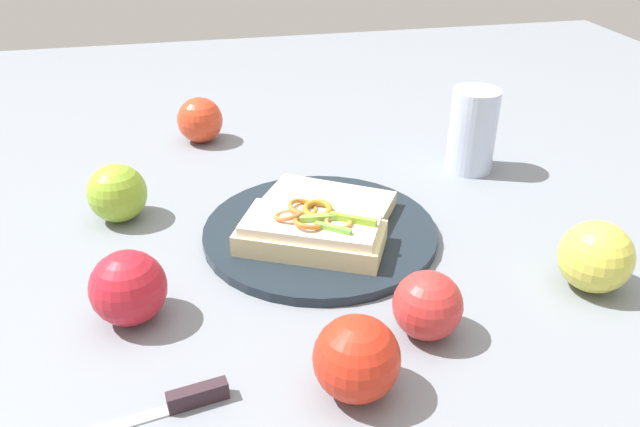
{
  "coord_description": "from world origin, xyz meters",
  "views": [
    {
      "loc": [
        -0.66,
        0.14,
        0.42
      ],
      "look_at": [
        0.0,
        0.0,
        0.03
      ],
      "focal_mm": 35.37,
      "sensor_mm": 36.0,
      "label": 1
    }
  ],
  "objects_px": {
    "sandwich": "(311,233)",
    "bread_slice_side": "(328,203)",
    "plate": "(320,232)",
    "apple_0": "(596,257)",
    "apple_2": "(117,193)",
    "apple_5": "(428,305)",
    "apple_1": "(128,288)",
    "drinking_glass": "(473,131)",
    "knife": "(185,400)",
    "apple_3": "(357,358)",
    "apple_4": "(200,120)"
  },
  "relations": [
    {
      "from": "sandwich",
      "to": "knife",
      "type": "relative_size",
      "value": 1.62
    },
    {
      "from": "sandwich",
      "to": "apple_1",
      "type": "relative_size",
      "value": 2.44
    },
    {
      "from": "plate",
      "to": "sandwich",
      "type": "height_order",
      "value": "sandwich"
    },
    {
      "from": "sandwich",
      "to": "bread_slice_side",
      "type": "distance_m",
      "value": 0.09
    },
    {
      "from": "plate",
      "to": "sandwich",
      "type": "bearing_deg",
      "value": 154.61
    },
    {
      "from": "apple_1",
      "to": "apple_3",
      "type": "bearing_deg",
      "value": -126.62
    },
    {
      "from": "apple_0",
      "to": "knife",
      "type": "distance_m",
      "value": 0.45
    },
    {
      "from": "bread_slice_side",
      "to": "knife",
      "type": "distance_m",
      "value": 0.35
    },
    {
      "from": "plate",
      "to": "apple_2",
      "type": "height_order",
      "value": "apple_2"
    },
    {
      "from": "apple_5",
      "to": "drinking_glass",
      "type": "relative_size",
      "value": 0.55
    },
    {
      "from": "apple_2",
      "to": "apple_3",
      "type": "distance_m",
      "value": 0.42
    },
    {
      "from": "apple_1",
      "to": "drinking_glass",
      "type": "xyz_separation_m",
      "value": [
        0.26,
        -0.48,
        0.02
      ]
    },
    {
      "from": "apple_3",
      "to": "apple_5",
      "type": "distance_m",
      "value": 0.11
    },
    {
      "from": "apple_3",
      "to": "knife",
      "type": "relative_size",
      "value": 0.66
    },
    {
      "from": "knife",
      "to": "apple_1",
      "type": "bearing_deg",
      "value": -80.4
    },
    {
      "from": "bread_slice_side",
      "to": "apple_1",
      "type": "xyz_separation_m",
      "value": [
        -0.16,
        0.24,
        0.02
      ]
    },
    {
      "from": "bread_slice_side",
      "to": "apple_0",
      "type": "distance_m",
      "value": 0.32
    },
    {
      "from": "apple_0",
      "to": "apple_3",
      "type": "height_order",
      "value": "apple_0"
    },
    {
      "from": "apple_2",
      "to": "apple_4",
      "type": "xyz_separation_m",
      "value": [
        0.24,
        -0.12,
        -0.0
      ]
    },
    {
      "from": "plate",
      "to": "drinking_glass",
      "type": "relative_size",
      "value": 2.33
    },
    {
      "from": "apple_4",
      "to": "drinking_glass",
      "type": "bearing_deg",
      "value": -116.38
    },
    {
      "from": "apple_5",
      "to": "plate",
      "type": "bearing_deg",
      "value": 17.47
    },
    {
      "from": "apple_3",
      "to": "drinking_glass",
      "type": "xyz_separation_m",
      "value": [
        0.41,
        -0.29,
        0.02
      ]
    },
    {
      "from": "apple_0",
      "to": "apple_2",
      "type": "distance_m",
      "value": 0.58
    },
    {
      "from": "apple_3",
      "to": "drinking_glass",
      "type": "distance_m",
      "value": 0.5
    },
    {
      "from": "sandwich",
      "to": "apple_2",
      "type": "distance_m",
      "value": 0.27
    },
    {
      "from": "apple_2",
      "to": "apple_0",
      "type": "bearing_deg",
      "value": -117.21
    },
    {
      "from": "apple_5",
      "to": "knife",
      "type": "distance_m",
      "value": 0.24
    },
    {
      "from": "sandwich",
      "to": "apple_1",
      "type": "xyz_separation_m",
      "value": [
        -0.08,
        0.2,
        0.01
      ]
    },
    {
      "from": "bread_slice_side",
      "to": "apple_5",
      "type": "height_order",
      "value": "apple_5"
    },
    {
      "from": "bread_slice_side",
      "to": "apple_3",
      "type": "height_order",
      "value": "apple_3"
    },
    {
      "from": "bread_slice_side",
      "to": "knife",
      "type": "bearing_deg",
      "value": 88.49
    },
    {
      "from": "knife",
      "to": "apple_2",
      "type": "bearing_deg",
      "value": -88.68
    },
    {
      "from": "drinking_glass",
      "to": "knife",
      "type": "distance_m",
      "value": 0.59
    },
    {
      "from": "apple_2",
      "to": "apple_5",
      "type": "height_order",
      "value": "apple_2"
    },
    {
      "from": "apple_3",
      "to": "apple_0",
      "type": "bearing_deg",
      "value": -71.66
    },
    {
      "from": "apple_1",
      "to": "knife",
      "type": "relative_size",
      "value": 0.66
    },
    {
      "from": "drinking_glass",
      "to": "bread_slice_side",
      "type": "bearing_deg",
      "value": 112.7
    },
    {
      "from": "bread_slice_side",
      "to": "apple_2",
      "type": "relative_size",
      "value": 2.1
    },
    {
      "from": "apple_2",
      "to": "apple_1",
      "type": "bearing_deg",
      "value": -173.63
    },
    {
      "from": "sandwich",
      "to": "apple_5",
      "type": "bearing_deg",
      "value": 143.13
    },
    {
      "from": "drinking_glass",
      "to": "sandwich",
      "type": "bearing_deg",
      "value": 123.27
    },
    {
      "from": "apple_0",
      "to": "apple_1",
      "type": "distance_m",
      "value": 0.49
    },
    {
      "from": "apple_1",
      "to": "drinking_glass",
      "type": "distance_m",
      "value": 0.55
    },
    {
      "from": "apple_4",
      "to": "apple_3",
      "type": "bearing_deg",
      "value": -170.11
    },
    {
      "from": "apple_3",
      "to": "sandwich",
      "type": "bearing_deg",
      "value": -1.26
    },
    {
      "from": "apple_4",
      "to": "apple_0",
      "type": "bearing_deg",
      "value": -141.71
    },
    {
      "from": "bread_slice_side",
      "to": "apple_5",
      "type": "bearing_deg",
      "value": 132.11
    },
    {
      "from": "plate",
      "to": "knife",
      "type": "xyz_separation_m",
      "value": [
        -0.25,
        0.17,
        0.0
      ]
    },
    {
      "from": "plate",
      "to": "knife",
      "type": "bearing_deg",
      "value": 145.28
    }
  ]
}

